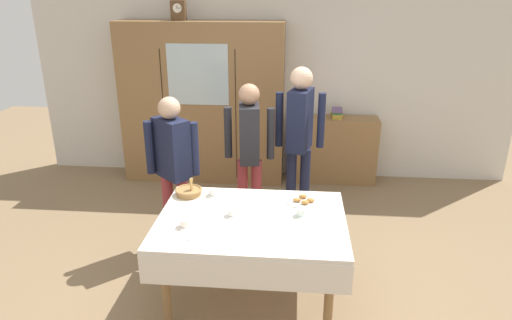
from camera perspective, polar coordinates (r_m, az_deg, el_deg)
name	(u,v)px	position (r m, az deg, el deg)	size (l,w,h in m)	color
ground_plane	(254,281)	(4.27, -0.25, -14.86)	(12.00, 12.00, 0.00)	#846B4C
back_wall	(272,78)	(6.22, 2.05, 10.18)	(6.40, 0.10, 2.70)	silver
dining_table	(251,231)	(3.73, -0.61, -8.85)	(1.52, 1.13, 0.75)	olive
wall_cabinet	(203,104)	(6.11, -6.66, 7.02)	(2.13, 0.46, 2.11)	olive
mantel_clock	(178,10)	(6.01, -9.68, 17.96)	(0.18, 0.11, 0.24)	brown
bookshelf_low	(335,150)	(6.23, 9.79, 1.28)	(1.10, 0.35, 0.89)	olive
book_stack	(337,113)	(6.09, 10.08, 5.78)	(0.15, 0.22, 0.12)	#B29333
tea_cup_near_left	(185,224)	(3.61, -8.93, -7.89)	(0.13, 0.13, 0.06)	white
tea_cup_far_right	(213,193)	(4.09, -5.34, -4.12)	(0.13, 0.13, 0.06)	white
tea_cup_center	(301,213)	(3.74, 5.62, -6.59)	(0.13, 0.13, 0.06)	silver
tea_cup_far_left	(232,213)	(3.73, -3.00, -6.63)	(0.13, 0.13, 0.06)	white
bread_basket	(189,191)	(4.13, -8.40, -3.89)	(0.24, 0.24, 0.16)	#9E7542
pastry_plate	(304,201)	(3.98, 5.98, -5.12)	(0.28, 0.28, 0.05)	white
spoon_far_left	(196,240)	(3.43, -7.52, -9.93)	(0.12, 0.02, 0.01)	silver
spoon_mid_right	(265,217)	(3.72, 1.07, -7.10)	(0.12, 0.02, 0.01)	silver
spoon_center	(248,226)	(3.58, -1.06, -8.29)	(0.12, 0.02, 0.01)	silver
person_behind_table_left	(300,131)	(4.86, 5.48, 3.68)	(0.52, 0.40, 1.74)	#191E38
person_beside_shelf	(249,144)	(4.72, -0.84, 2.00)	(0.52, 0.38, 1.60)	#933338
person_near_right_end	(173,160)	(4.44, -10.37, 0.01)	(0.52, 0.39, 1.56)	#933338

